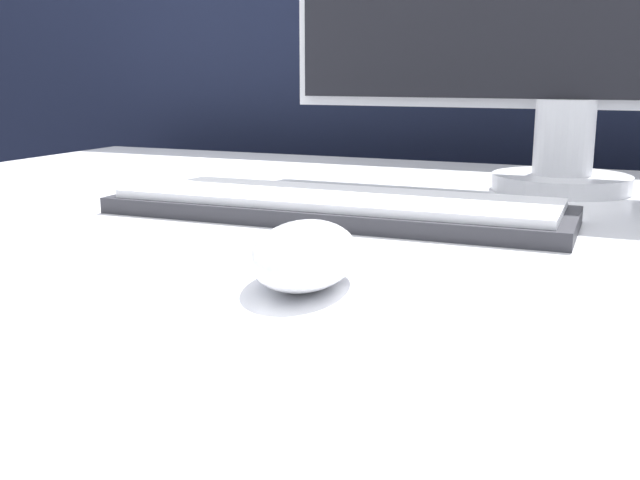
% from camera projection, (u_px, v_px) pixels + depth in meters
% --- Properties ---
extents(partition_panel, '(5.00, 0.03, 1.20)m').
position_uv_depth(partition_panel, '(506.00, 250.00, 1.33)').
color(partition_panel, black).
rests_on(partition_panel, ground_plane).
extents(computer_mouse_near, '(0.09, 0.13, 0.04)m').
position_uv_depth(computer_mouse_near, '(299.00, 254.00, 0.51)').
color(computer_mouse_near, white).
rests_on(computer_mouse_near, desk).
extents(keyboard, '(0.46, 0.14, 0.02)m').
position_uv_depth(keyboard, '(334.00, 206.00, 0.74)').
color(keyboard, '#28282D').
rests_on(keyboard, desk).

